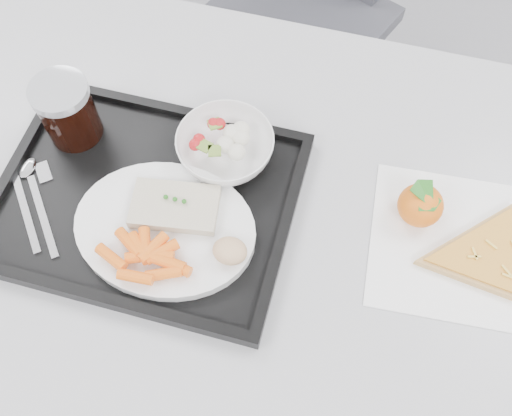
% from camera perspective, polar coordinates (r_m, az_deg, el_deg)
% --- Properties ---
extents(room, '(6.04, 7.04, 2.84)m').
position_cam_1_polar(room, '(0.19, -22.88, 14.45)').
color(room, gray).
rests_on(room, ground).
extents(table, '(1.20, 0.80, 0.75)m').
position_cam_1_polar(table, '(0.94, 0.45, -2.10)').
color(table, '#BBBBBD').
rests_on(table, ground).
extents(tray, '(0.45, 0.35, 0.03)m').
position_cam_1_polar(tray, '(0.89, -10.90, 0.75)').
color(tray, black).
rests_on(tray, table).
extents(dinner_plate, '(0.27, 0.27, 0.02)m').
position_cam_1_polar(dinner_plate, '(0.85, -9.06, -2.03)').
color(dinner_plate, white).
rests_on(dinner_plate, tray).
extents(fish_fillet, '(0.14, 0.10, 0.02)m').
position_cam_1_polar(fish_fillet, '(0.84, -8.11, 0.17)').
color(fish_fillet, beige).
rests_on(fish_fillet, dinner_plate).
extents(bread_roll, '(0.05, 0.05, 0.03)m').
position_cam_1_polar(bread_roll, '(0.80, -2.63, -4.31)').
color(bread_roll, '#EDD98D').
rests_on(bread_roll, dinner_plate).
extents(salad_bowl, '(0.15, 0.15, 0.05)m').
position_cam_1_polar(salad_bowl, '(0.89, -3.07, 6.10)').
color(salad_bowl, white).
rests_on(salad_bowl, tray).
extents(cola_glass, '(0.09, 0.09, 0.11)m').
position_cam_1_polar(cola_glass, '(0.94, -18.35, 9.25)').
color(cola_glass, black).
rests_on(cola_glass, tray).
extents(cutlery, '(0.13, 0.16, 0.01)m').
position_cam_1_polar(cutlery, '(0.94, -21.43, 1.30)').
color(cutlery, silver).
rests_on(cutlery, tray).
extents(napkin, '(0.27, 0.26, 0.00)m').
position_cam_1_polar(napkin, '(0.90, 19.29, -3.52)').
color(napkin, white).
rests_on(napkin, table).
extents(tangerine, '(0.08, 0.08, 0.07)m').
position_cam_1_polar(tangerine, '(0.88, 16.12, 0.27)').
color(tangerine, orange).
rests_on(tangerine, napkin).
extents(pizza_slice, '(0.29, 0.29, 0.02)m').
position_cam_1_polar(pizza_slice, '(0.90, 22.42, -4.59)').
color(pizza_slice, '#DEA860').
rests_on(pizza_slice, napkin).
extents(carrot_pile, '(0.14, 0.09, 0.02)m').
position_cam_1_polar(carrot_pile, '(0.81, -10.71, -4.81)').
color(carrot_pile, orange).
rests_on(carrot_pile, dinner_plate).
extents(salad_contents, '(0.09, 0.08, 0.02)m').
position_cam_1_polar(salad_contents, '(0.89, -2.87, 7.03)').
color(salad_contents, red).
rests_on(salad_contents, salad_bowl).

